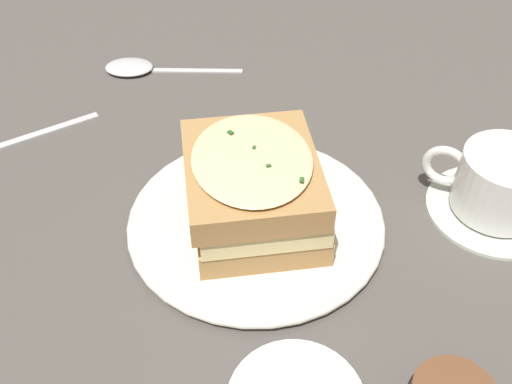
# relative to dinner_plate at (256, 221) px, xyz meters

# --- Properties ---
(ground_plane) EXTENTS (2.40, 2.40, 0.00)m
(ground_plane) POSITION_rel_dinner_plate_xyz_m (0.03, -0.01, -0.01)
(ground_plane) COLOR #514C47
(dinner_plate) EXTENTS (0.24, 0.24, 0.01)m
(dinner_plate) POSITION_rel_dinner_plate_xyz_m (0.00, 0.00, 0.00)
(dinner_plate) COLOR silver
(dinner_plate) RESTS_ON ground_plane
(sandwich) EXTENTS (0.16, 0.14, 0.08)m
(sandwich) POSITION_rel_dinner_plate_xyz_m (0.00, -0.00, 0.04)
(sandwich) COLOR #B2844C
(sandwich) RESTS_ON dinner_plate
(teacup_with_saucer) EXTENTS (0.13, 0.13, 0.07)m
(teacup_with_saucer) POSITION_rel_dinner_plate_xyz_m (-0.04, 0.22, 0.02)
(teacup_with_saucer) COLOR silver
(teacup_with_saucer) RESTS_ON ground_plane
(spoon) EXTENTS (0.05, 0.17, 0.01)m
(spoon) POSITION_rel_dinner_plate_xyz_m (-0.25, -0.17, -0.00)
(spoon) COLOR silver
(spoon) RESTS_ON ground_plane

